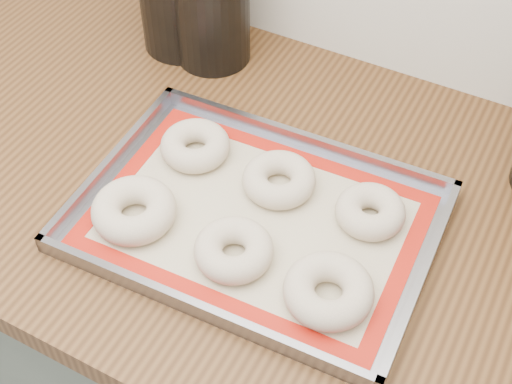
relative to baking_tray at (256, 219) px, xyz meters
The scene contains 11 objects.
cabinet 0.48m from the baking_tray, 111.63° to the left, with size 3.00×0.65×0.86m, color #5E695C.
countertop 0.08m from the baking_tray, 111.63° to the left, with size 3.06×0.68×0.04m, color brown.
baking_tray is the anchor object (origin of this frame).
baking_mat 0.00m from the baking_tray, 88.21° to the left, with size 0.43×0.31×0.00m.
bagel_front_left 0.16m from the baking_tray, 152.19° to the right, with size 0.11×0.11×0.04m, color beige.
bagel_front_mid 0.07m from the baking_tray, 85.48° to the right, with size 0.10×0.10×0.04m, color beige.
bagel_front_right 0.15m from the baking_tray, 27.41° to the right, with size 0.11×0.11×0.04m, color beige.
bagel_back_left 0.15m from the baking_tray, 153.02° to the left, with size 0.10×0.10×0.04m, color beige.
bagel_back_mid 0.07m from the baking_tray, 89.55° to the left, with size 0.10×0.10×0.03m, color beige.
bagel_back_right 0.15m from the baking_tray, 28.13° to the left, with size 0.09×0.09×0.03m, color beige.
canister_mid 0.38m from the baking_tray, 129.00° to the left, with size 0.13×0.13×0.20m.
Camera 1 is at (0.31, 1.07, 1.63)m, focal length 50.00 mm.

